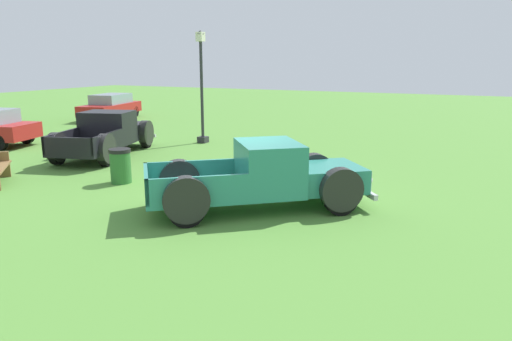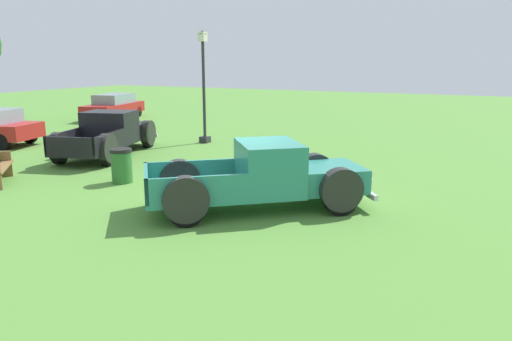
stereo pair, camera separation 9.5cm
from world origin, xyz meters
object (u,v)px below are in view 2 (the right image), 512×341
(pickup_truck_foreground, at_px, (272,177))
(sedan_distant_a, at_px, (114,106))
(lamp_post_near, at_px, (204,85))
(trash_can, at_px, (122,165))
(pickup_truck_behind_left, at_px, (111,133))

(pickup_truck_foreground, relative_size, sedan_distant_a, 1.11)
(pickup_truck_foreground, bearing_deg, lamp_post_near, 41.77)
(lamp_post_near, height_order, trash_can, lamp_post_near)
(sedan_distant_a, height_order, lamp_post_near, lamp_post_near)
(pickup_truck_foreground, bearing_deg, sedan_distant_a, 53.02)
(trash_can, bearing_deg, pickup_truck_foreground, -93.63)
(pickup_truck_foreground, height_order, lamp_post_near, lamp_post_near)
(pickup_truck_foreground, bearing_deg, trash_can, 86.37)
(pickup_truck_behind_left, bearing_deg, trash_can, -133.90)
(pickup_truck_foreground, height_order, sedan_distant_a, pickup_truck_foreground)
(lamp_post_near, bearing_deg, sedan_distant_a, 63.35)
(pickup_truck_behind_left, xyz_separation_m, trash_can, (-3.12, -3.24, -0.25))
(pickup_truck_behind_left, height_order, sedan_distant_a, pickup_truck_behind_left)
(sedan_distant_a, bearing_deg, pickup_truck_behind_left, -137.89)
(pickup_truck_foreground, relative_size, pickup_truck_behind_left, 0.94)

